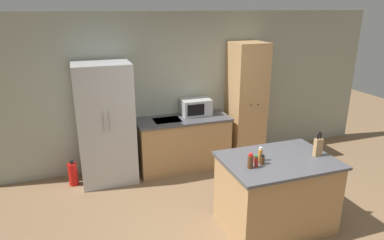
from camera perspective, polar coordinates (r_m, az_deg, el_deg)
ground_plane at (r=4.53m, az=9.07°, el=-17.87°), size 14.00×14.00×0.00m
wall_back at (r=5.96m, az=-0.82°, el=5.19°), size 7.20×0.06×2.60m
refrigerator at (r=5.44m, az=-14.21°, el=-0.61°), size 0.84×0.69×1.89m
back_counter at (r=5.86m, az=-1.47°, el=-3.81°), size 1.57×0.65×0.89m
pantry_cabinet at (r=6.11m, az=8.96°, el=2.87°), size 0.56×0.62×2.10m
kitchen_island at (r=4.47m, az=13.76°, el=-11.65°), size 1.35×0.96×0.92m
microwave at (r=5.85m, az=0.64°, el=2.18°), size 0.49×0.35×0.27m
knife_block at (r=4.46m, az=20.27°, el=-4.20°), size 0.10×0.06×0.31m
spice_bottle_tall_dark at (r=4.14m, az=11.32°, el=-5.65°), size 0.05×0.05×0.17m
spice_bottle_short_red at (r=3.94m, az=9.70°, el=-6.81°), size 0.06×0.06×0.18m
spice_bottle_amber_oil at (r=4.10m, az=10.47°, el=-6.43°), size 0.04×0.04×0.09m
spice_bottle_green_herb at (r=4.07m, az=11.58°, el=-6.49°), size 0.06×0.06×0.12m
spice_bottle_pale_salt at (r=3.99m, az=10.68°, el=-6.84°), size 0.04×0.04×0.14m
fire_extinguisher at (r=5.70m, az=-19.22°, el=-8.45°), size 0.14×0.14×0.42m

